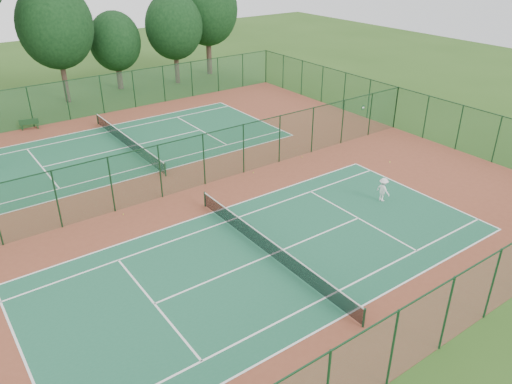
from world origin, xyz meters
The scene contains 16 objects.
ground centered at (0.00, 0.00, 0.00)m, with size 120.00×120.00×0.00m, color #2B4E18.
red_pad centered at (0.00, 0.00, 0.01)m, with size 40.00×36.00×0.01m, color brown.
court_near centered at (0.00, -9.00, 0.01)m, with size 23.77×10.97×0.01m, color #1C5B3F.
court_far centered at (0.00, 9.00, 0.01)m, with size 23.77×10.97×0.01m, color #1C593B.
fence_north centered at (0.00, 18.00, 1.76)m, with size 40.00×0.09×3.50m.
fence_south centered at (0.00, -18.00, 1.76)m, with size 40.00×0.09×3.50m.
fence_east centered at (20.00, 0.00, 1.76)m, with size 0.09×36.00×3.50m.
fence_divider centered at (0.00, 0.00, 1.76)m, with size 40.00×0.09×3.50m.
tennis_net_near centered at (0.00, -9.00, 0.54)m, with size 0.10×12.90×0.97m.
tennis_net_far centered at (0.00, 9.00, 0.54)m, with size 0.10×12.90×0.97m.
player_near centered at (9.14, -8.33, 0.77)m, with size 0.97×0.56×1.50m, color white.
bench centered at (-5.05, 17.53, 0.49)m, with size 1.57×0.81×0.93m.
stray_ball_a centered at (5.08, -0.45, 0.04)m, with size 0.07×0.07×0.07m, color #B2C32D.
stray_ball_b centered at (9.52, -0.38, 0.04)m, with size 0.07×0.07×0.07m, color gold.
stray_ball_c centered at (-4.40, -0.70, 0.04)m, with size 0.07×0.07×0.07m, color #D5E435.
evergreen_row centered at (0.50, 24.25, 0.00)m, with size 39.00×5.00×12.00m, color black, non-canonical shape.
Camera 1 is at (-12.89, -25.63, 14.49)m, focal length 35.00 mm.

